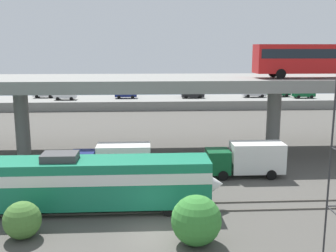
% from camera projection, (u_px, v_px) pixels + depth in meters
% --- Properties ---
extents(ground_plane, '(260.00, 260.00, 0.00)m').
position_uv_depth(ground_plane, '(155.00, 234.00, 24.83)').
color(ground_plane, '#4C4944').
extents(rail_strip_near, '(110.00, 0.12, 0.12)m').
position_uv_depth(rail_strip_near, '(154.00, 212.00, 28.00)').
color(rail_strip_near, '#59544C').
rests_on(rail_strip_near, ground_plane).
extents(rail_strip_far, '(110.00, 0.12, 0.12)m').
position_uv_depth(rail_strip_far, '(153.00, 204.00, 29.49)').
color(rail_strip_far, '#59544C').
rests_on(rail_strip_far, ground_plane).
extents(train_locomotive, '(16.40, 3.04, 4.18)m').
position_uv_depth(train_locomotive, '(110.00, 180.00, 28.17)').
color(train_locomotive, '#197A56').
rests_on(train_locomotive, ground_plane).
extents(highway_overpass, '(96.00, 11.34, 8.20)m').
position_uv_depth(highway_overpass, '(150.00, 85.00, 43.03)').
color(highway_overpass, gray).
rests_on(highway_overpass, ground_plane).
extents(transit_bus_on_overpass, '(12.00, 2.68, 3.40)m').
position_uv_depth(transit_bus_on_overpass, '(314.00, 58.00, 41.31)').
color(transit_bus_on_overpass, red).
rests_on(transit_bus_on_overpass, highway_overpass).
extents(service_truck_west, '(6.80, 2.46, 3.04)m').
position_uv_depth(service_truck_west, '(247.00, 158.00, 35.76)').
color(service_truck_west, '#0C4C26').
rests_on(service_truck_west, ground_plane).
extents(service_truck_east, '(6.80, 2.46, 3.04)m').
position_uv_depth(service_truck_east, '(114.00, 160.00, 35.10)').
color(service_truck_east, navy).
rests_on(service_truck_east, ground_plane).
extents(pier_parking_lot, '(79.40, 11.09, 1.67)m').
position_uv_depth(pier_parking_lot, '(148.00, 102.00, 78.58)').
color(pier_parking_lot, gray).
rests_on(pier_parking_lot, ground_plane).
extents(parked_car_0, '(4.46, 1.94, 1.50)m').
position_uv_depth(parked_car_0, '(278.00, 93.00, 80.59)').
color(parked_car_0, '#0C4C26').
rests_on(parked_car_0, pier_parking_lot).
extents(parked_car_1, '(4.53, 1.94, 1.50)m').
position_uv_depth(parked_car_1, '(254.00, 93.00, 79.64)').
color(parked_car_1, '#B7B7BC').
rests_on(parked_car_1, pier_parking_lot).
extents(parked_car_2, '(4.17, 1.95, 1.50)m').
position_uv_depth(parked_car_2, '(126.00, 94.00, 77.88)').
color(parked_car_2, navy).
rests_on(parked_car_2, pier_parking_lot).
extents(parked_car_3, '(4.33, 1.85, 1.50)m').
position_uv_depth(parked_car_3, '(193.00, 94.00, 78.33)').
color(parked_car_3, black).
rests_on(parked_car_3, pier_parking_lot).
extents(parked_car_4, '(4.04, 1.95, 1.50)m').
position_uv_depth(parked_car_4, '(66.00, 96.00, 75.49)').
color(parked_car_4, silver).
rests_on(parked_car_4, pier_parking_lot).
extents(parked_car_5, '(4.15, 1.85, 1.50)m').
position_uv_depth(parked_car_5, '(44.00, 94.00, 78.71)').
color(parked_car_5, '#B7B7BC').
rests_on(parked_car_5, pier_parking_lot).
extents(parked_car_6, '(4.12, 1.84, 1.50)m').
position_uv_depth(parked_car_6, '(304.00, 94.00, 78.27)').
color(parked_car_6, '#0C4C26').
rests_on(parked_car_6, pier_parking_lot).
extents(parked_car_7, '(4.34, 1.88, 1.50)m').
position_uv_depth(parked_car_7, '(192.00, 93.00, 80.67)').
color(parked_car_7, navy).
rests_on(parked_car_7, pier_parking_lot).
extents(harbor_water, '(140.00, 36.00, 0.01)m').
position_uv_depth(harbor_water, '(147.00, 93.00, 101.29)').
color(harbor_water, navy).
rests_on(harbor_water, ground_plane).
extents(shrub_left, '(2.27, 2.27, 2.27)m').
position_uv_depth(shrub_left, '(22.00, 220.00, 24.16)').
color(shrub_left, '#457632').
rests_on(shrub_left, ground_plane).
extents(shrub_right, '(2.94, 2.94, 2.94)m').
position_uv_depth(shrub_right, '(196.00, 220.00, 23.33)').
color(shrub_right, '#378334').
rests_on(shrub_right, ground_plane).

